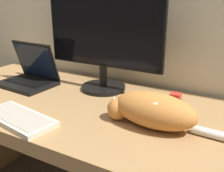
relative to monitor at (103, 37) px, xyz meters
name	(u,v)px	position (x,y,z in m)	size (l,w,h in m)	color
desk	(72,127)	(-0.06, -0.21, -0.42)	(1.61, 0.74, 0.72)	#A37A4C
monitor	(103,37)	(0.00, 0.00, 0.00)	(0.65, 0.23, 0.52)	black
laptop	(30,76)	(-0.40, -0.13, -0.23)	(0.32, 0.25, 0.23)	black
external_keyboard	(18,118)	(-0.11, -0.49, -0.27)	(0.36, 0.20, 0.02)	beige
cat	(152,109)	(0.38, -0.27, -0.21)	(0.48, 0.18, 0.13)	#C67A38
small_toy	(175,98)	(0.39, 0.00, -0.26)	(0.05, 0.05, 0.05)	red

